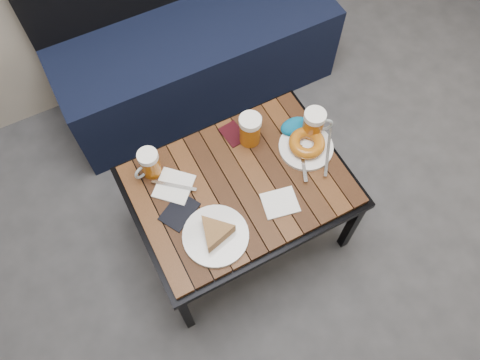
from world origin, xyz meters
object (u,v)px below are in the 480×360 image
cafe_table (240,189)px  plate_pie (215,234)px  plate_bagel (307,145)px  beer_mug_centre (250,129)px  passport_navy (179,211)px  knit_pouch (295,126)px  beer_mug_left (149,164)px  passport_burgundy (233,134)px  bench (195,52)px  beer_mug_right (314,124)px

cafe_table → plate_pie: 0.24m
plate_bagel → beer_mug_centre: bearing=141.1°
passport_navy → plate_pie: bearing=-2.9°
beer_mug_centre → knit_pouch: (0.18, -0.05, -0.04)m
beer_mug_left → passport_burgundy: size_ratio=1.15×
bench → knit_pouch: bench is taller
plate_bagel → passport_burgundy: size_ratio=2.42×
beer_mug_centre → knit_pouch: beer_mug_centre is taller
bench → plate_pie: 1.11m
cafe_table → passport_navy: size_ratio=6.07×
passport_navy → beer_mug_left: bearing=157.0°
beer_mug_left → passport_burgundy: bearing=163.0°
beer_mug_left → plate_pie: (0.10, -0.36, -0.04)m
cafe_table → plate_bagel: 0.31m
passport_burgundy → knit_pouch: knit_pouch is taller
beer_mug_left → passport_burgundy: (0.36, 0.01, -0.06)m
plate_pie → passport_navy: (-0.08, 0.15, -0.02)m
plate_pie → plate_bagel: 0.51m
beer_mug_right → passport_burgundy: beer_mug_right is taller
beer_mug_right → knit_pouch: beer_mug_right is taller
plate_bagel → knit_pouch: (0.00, 0.10, 0.00)m
bench → plate_pie: bench is taller
cafe_table → beer_mug_left: bearing=143.7°
knit_pouch → passport_burgundy: bearing=157.1°
beer_mug_left → knit_pouch: size_ratio=1.04×
cafe_table → passport_burgundy: (0.08, 0.21, 0.05)m
beer_mug_right → plate_pie: (-0.54, -0.22, -0.04)m
bench → knit_pouch: size_ratio=11.52×
passport_navy → plate_bagel: bearing=62.3°
beer_mug_right → plate_bagel: 0.09m
cafe_table → beer_mug_right: beer_mug_right is taller
passport_navy → cafe_table: bearing=60.5°
bench → beer_mug_centre: (-0.07, -0.71, 0.27)m
knit_pouch → plate_bagel: bearing=-92.2°
cafe_table → passport_burgundy: passport_burgundy is taller
beer_mug_right → passport_burgundy: 0.33m
bench → cafe_table: (-0.20, -0.87, 0.16)m
passport_burgundy → knit_pouch: 0.25m
bench → passport_navy: size_ratio=10.12×
cafe_table → beer_mug_right: size_ratio=6.06×
beer_mug_left → beer_mug_right: size_ratio=0.91×
cafe_table → knit_pouch: size_ratio=6.91×
beer_mug_left → beer_mug_right: 0.66m
bench → passport_navy: (-0.45, -0.87, 0.20)m
plate_pie → passport_navy: plate_pie is taller
beer_mug_centre → passport_navy: bearing=174.7°
beer_mug_right → plate_bagel: (-0.06, -0.05, -0.04)m
cafe_table → plate_pie: (-0.18, -0.15, 0.07)m
beer_mug_centre → passport_navy: size_ratio=1.02×
beer_mug_right → plate_bagel: bearing=-119.7°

